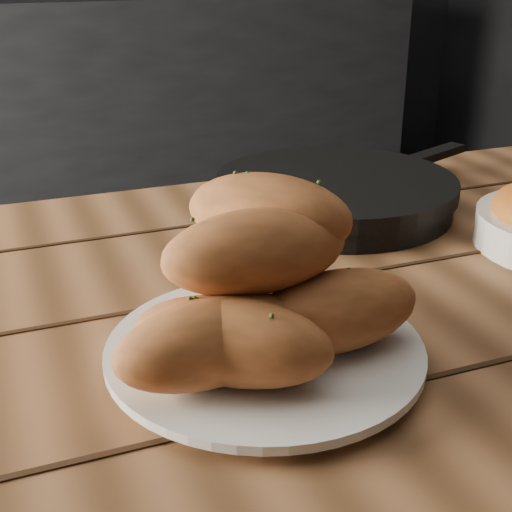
{
  "coord_description": "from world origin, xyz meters",
  "views": [
    {
      "loc": [
        -0.27,
        -1.18,
        1.07
      ],
      "look_at": [
        -0.08,
        -0.68,
        0.84
      ],
      "focal_mm": 50.0,
      "sensor_mm": 36.0,
      "label": 1
    }
  ],
  "objects": [
    {
      "name": "bread_rolls",
      "position": [
        -0.09,
        -0.71,
        0.82
      ],
      "size": [
        0.26,
        0.24,
        0.14
      ],
      "color": "#C96A38",
      "rests_on": "plate"
    },
    {
      "name": "skillet",
      "position": [
        0.15,
        -0.38,
        0.77
      ],
      "size": [
        0.43,
        0.32,
        0.05
      ],
      "color": "black",
      "rests_on": "table"
    },
    {
      "name": "counter",
      "position": [
        0.0,
        1.7,
        0.45
      ],
      "size": [
        2.8,
        0.6,
        0.9
      ],
      "primitive_type": "cube",
      "color": "black",
      "rests_on": "ground"
    },
    {
      "name": "plate",
      "position": [
        -0.08,
        -0.7,
        0.76
      ],
      "size": [
        0.27,
        0.27,
        0.02
      ],
      "color": "white",
      "rests_on": "table"
    },
    {
      "name": "floor",
      "position": [
        0.0,
        0.0,
        0.0
      ],
      "size": [
        4.0,
        4.0,
        0.0
      ],
      "primitive_type": "plane",
      "color": "#38383A",
      "rests_on": "ground"
    },
    {
      "name": "table",
      "position": [
        -0.06,
        -0.67,
        0.65
      ],
      "size": [
        1.37,
        0.94,
        0.75
      ],
      "color": "#945D37",
      "rests_on": "ground"
    }
  ]
}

